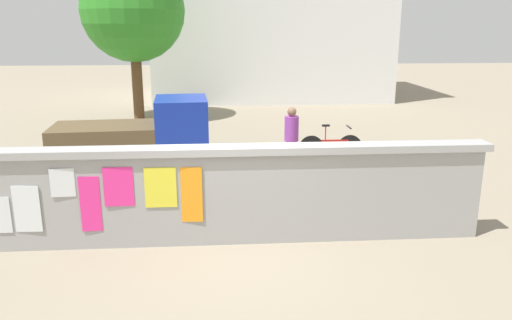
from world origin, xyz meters
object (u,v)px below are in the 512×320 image
object	(u,v)px
bicycle_near	(347,167)
bicycle_far	(331,146)
auto_rickshaw_truck	(140,139)
motorcycle	(282,180)
tree_roadside	(133,10)
person_walking	(291,133)

from	to	relation	value
bicycle_near	bicycle_far	xyz separation A→B (m)	(0.07, 2.07, 0.00)
auto_rickshaw_truck	bicycle_far	bearing A→B (deg)	12.90
motorcycle	bicycle_near	bearing A→B (deg)	35.98
auto_rickshaw_truck	motorcycle	size ratio (longest dim) A/B	1.94
bicycle_near	tree_roadside	world-z (taller)	tree_roadside
auto_rickshaw_truck	motorcycle	world-z (taller)	auto_rickshaw_truck
auto_rickshaw_truck	tree_roadside	world-z (taller)	tree_roadside
tree_roadside	auto_rickshaw_truck	bearing A→B (deg)	-81.18
person_walking	bicycle_far	bearing A→B (deg)	43.12
bicycle_near	person_walking	world-z (taller)	person_walking
bicycle_near	person_walking	size ratio (longest dim) A/B	1.05
bicycle_near	auto_rickshaw_truck	bearing A→B (deg)	168.75
bicycle_far	tree_roadside	distance (m)	9.49
auto_rickshaw_truck	person_walking	distance (m)	3.62
person_walking	bicycle_near	bearing A→B (deg)	-37.69
person_walking	tree_roadside	size ratio (longest dim) A/B	0.27
bicycle_near	person_walking	distance (m)	1.61
auto_rickshaw_truck	bicycle_near	bearing A→B (deg)	-11.25
auto_rickshaw_truck	person_walking	size ratio (longest dim) A/B	2.28
bicycle_far	tree_roadside	size ratio (longest dim) A/B	0.29
bicycle_near	bicycle_far	bearing A→B (deg)	88.18
bicycle_near	bicycle_far	distance (m)	2.07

